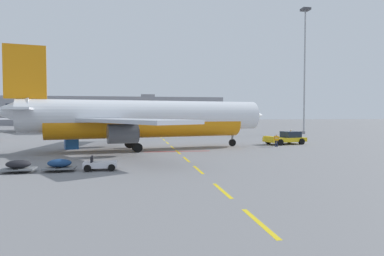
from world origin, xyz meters
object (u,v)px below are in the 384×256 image
(pushback_tug, at_px, (286,138))
(baggage_train, at_px, (40,165))
(airliner_mid_left, at_px, (46,118))
(apron_light_mast_far, at_px, (305,57))
(ground_crew_worker, at_px, (276,140))
(uld_cargo_container, at_px, (71,143))
(airliner_foreground, at_px, (144,118))

(pushback_tug, height_order, baggage_train, pushback_tug)
(airliner_mid_left, relative_size, apron_light_mast_far, 1.01)
(ground_crew_worker, bearing_deg, apron_light_mast_far, 55.62)
(baggage_train, xyz_separation_m, uld_cargo_container, (-0.67, 17.56, 0.27))
(uld_cargo_container, bearing_deg, baggage_train, -87.80)
(pushback_tug, height_order, airliner_mid_left, airliner_mid_left)
(airliner_foreground, relative_size, pushback_tug, 5.34)
(baggage_train, bearing_deg, airliner_foreground, 60.87)
(airliner_foreground, bearing_deg, baggage_train, -119.13)
(airliner_foreground, relative_size, airliner_mid_left, 1.24)
(apron_light_mast_far, bearing_deg, airliner_foreground, -142.98)
(pushback_tug, distance_m, uld_cargo_container, 30.28)
(uld_cargo_container, bearing_deg, apron_light_mast_far, 28.87)
(ground_crew_worker, distance_m, uld_cargo_container, 27.27)
(baggage_train, bearing_deg, uld_cargo_container, 92.20)
(airliner_foreground, distance_m, apron_light_mast_far, 47.32)
(pushback_tug, height_order, apron_light_mast_far, apron_light_mast_far)
(airliner_foreground, height_order, ground_crew_worker, airliner_foreground)
(airliner_mid_left, bearing_deg, pushback_tug, -44.90)
(uld_cargo_container, bearing_deg, ground_crew_worker, -3.40)
(baggage_train, xyz_separation_m, apron_light_mast_far, (44.81, 42.65, 16.54))
(pushback_tug, height_order, ground_crew_worker, pushback_tug)
(airliner_mid_left, bearing_deg, ground_crew_worker, -49.00)
(pushback_tug, distance_m, airliner_mid_left, 62.75)
(baggage_train, height_order, ground_crew_worker, ground_crew_worker)
(uld_cargo_container, relative_size, apron_light_mast_far, 0.07)
(airliner_mid_left, xyz_separation_m, apron_light_mast_far, (59.68, -20.93, 13.69))
(uld_cargo_container, bearing_deg, airliner_mid_left, 107.14)
(airliner_foreground, relative_size, apron_light_mast_far, 1.25)
(ground_crew_worker, height_order, uld_cargo_container, ground_crew_worker)
(airliner_foreground, relative_size, uld_cargo_container, 17.55)
(airliner_mid_left, relative_size, baggage_train, 2.41)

